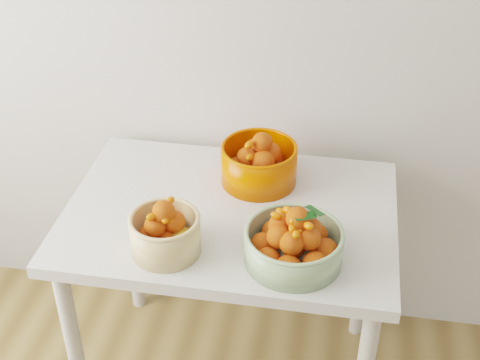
# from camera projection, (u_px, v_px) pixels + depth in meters

# --- Properties ---
(table) EXTENTS (1.00, 0.70, 0.75)m
(table) POSITION_uv_depth(u_px,v_px,m) (230.00, 235.00, 2.08)
(table) COLOR silver
(table) RESTS_ON ground
(bowl_cream) EXTENTS (0.25, 0.25, 0.17)m
(bowl_cream) POSITION_uv_depth(u_px,v_px,m) (166.00, 233.00, 1.84)
(bowl_cream) COLOR #D9B779
(bowl_cream) RESTS_ON table
(bowl_green) EXTENTS (0.31, 0.31, 0.17)m
(bowl_green) POSITION_uv_depth(u_px,v_px,m) (294.00, 243.00, 1.80)
(bowl_green) COLOR #8FAF7E
(bowl_green) RESTS_ON table
(bowl_orange) EXTENTS (0.30, 0.30, 0.17)m
(bowl_orange) POSITION_uv_depth(u_px,v_px,m) (259.00, 163.00, 2.12)
(bowl_orange) COLOR #DA4100
(bowl_orange) RESTS_ON table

